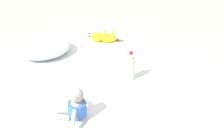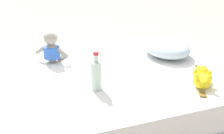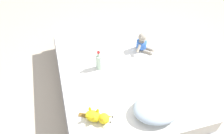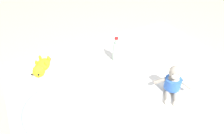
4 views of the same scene
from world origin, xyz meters
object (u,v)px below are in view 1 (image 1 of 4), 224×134
(pillow, at_px, (46,47))
(plush_monkey, at_px, (75,106))
(bed, at_px, (103,110))
(glass_bottle, at_px, (131,68))
(plush_yellow_creature, at_px, (103,37))

(pillow, relative_size, plush_monkey, 1.84)
(bed, bearing_deg, pillow, 101.14)
(bed, height_order, glass_bottle, glass_bottle)
(plush_yellow_creature, bearing_deg, plush_monkey, -132.06)
(glass_bottle, bearing_deg, plush_yellow_creature, 75.85)
(bed, height_order, plush_yellow_creature, plush_yellow_creature)
(plush_monkey, relative_size, glass_bottle, 1.08)
(pillow, height_order, glass_bottle, glass_bottle)
(bed, distance_m, pillow, 0.76)
(plush_monkey, height_order, glass_bottle, glass_bottle)
(plush_yellow_creature, bearing_deg, glass_bottle, -104.15)
(pillow, distance_m, plush_yellow_creature, 0.55)
(bed, distance_m, plush_yellow_creature, 0.79)
(glass_bottle, bearing_deg, bed, 176.20)
(plush_monkey, bearing_deg, bed, 29.65)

